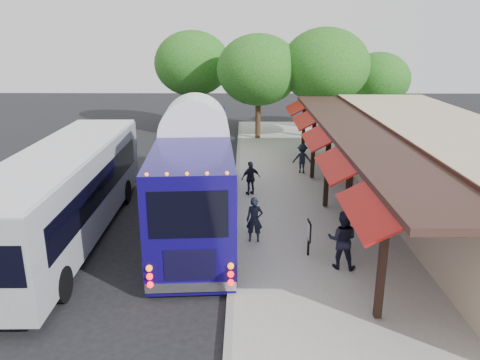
% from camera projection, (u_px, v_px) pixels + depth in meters
% --- Properties ---
extents(ground, '(90.00, 90.00, 0.00)m').
position_uv_depth(ground, '(232.00, 253.00, 15.72)').
color(ground, black).
rests_on(ground, ground).
extents(sidewalk, '(10.00, 40.00, 0.15)m').
position_uv_depth(sidewalk, '(354.00, 209.00, 19.47)').
color(sidewalk, '#9E9B93').
rests_on(sidewalk, ground).
extents(curb, '(0.20, 40.00, 0.16)m').
position_uv_depth(curb, '(235.00, 209.00, 19.51)').
color(curb, gray).
rests_on(curb, ground).
extents(station_shelter, '(8.15, 20.00, 3.60)m').
position_uv_depth(station_shelter, '(441.00, 168.00, 18.91)').
color(station_shelter, tan).
rests_on(station_shelter, ground).
extents(coach_bus, '(3.37, 12.18, 3.86)m').
position_uv_depth(coach_bus, '(196.00, 169.00, 17.99)').
color(coach_bus, '#11075D').
rests_on(coach_bus, ground).
extents(city_bus, '(2.92, 12.19, 3.26)m').
position_uv_depth(city_bus, '(65.00, 190.00, 16.40)').
color(city_bus, gray).
rests_on(city_bus, ground).
extents(ped_a, '(0.60, 0.42, 1.58)m').
position_uv_depth(ped_a, '(255.00, 220.00, 16.07)').
color(ped_a, black).
rests_on(ped_a, sidewalk).
extents(ped_b, '(1.05, 0.92, 1.85)m').
position_uv_depth(ped_b, '(342.00, 240.00, 14.18)').
color(ped_b, black).
rests_on(ped_b, sidewalk).
extents(ped_c, '(0.97, 0.72, 1.53)m').
position_uv_depth(ped_c, '(251.00, 178.00, 20.82)').
color(ped_c, black).
rests_on(ped_c, sidewalk).
extents(ped_d, '(1.03, 0.65, 1.52)m').
position_uv_depth(ped_d, '(302.00, 159.00, 24.13)').
color(ped_d, black).
rests_on(ped_d, sidewalk).
extents(sign_board, '(0.09, 0.54, 1.18)m').
position_uv_depth(sign_board, '(309.00, 232.00, 15.01)').
color(sign_board, black).
rests_on(sign_board, sidewalk).
extents(tree_left, '(5.58, 5.58, 7.15)m').
position_uv_depth(tree_left, '(258.00, 70.00, 31.25)').
color(tree_left, '#382314').
rests_on(tree_left, ground).
extents(tree_mid, '(5.89, 5.89, 7.54)m').
position_uv_depth(tree_mid, '(325.00, 66.00, 31.03)').
color(tree_mid, '#382314').
rests_on(tree_mid, ground).
extents(tree_right, '(4.58, 4.58, 5.87)m').
position_uv_depth(tree_right, '(378.00, 80.00, 33.93)').
color(tree_right, '#382314').
rests_on(tree_right, ground).
extents(tree_far, '(5.77, 5.77, 7.38)m').
position_uv_depth(tree_far, '(193.00, 64.00, 35.48)').
color(tree_far, '#382314').
rests_on(tree_far, ground).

